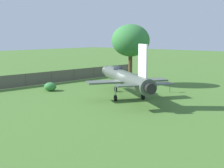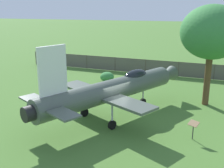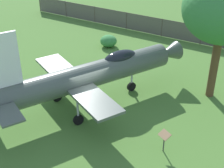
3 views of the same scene
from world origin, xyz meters
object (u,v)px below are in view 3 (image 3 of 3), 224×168
object	(u,v)px
shrub_near_fence	(109,41)
info_plaque	(164,137)
display_jet	(89,75)
shade_tree	(224,9)

from	to	relation	value
shrub_near_fence	info_plaque	world-z (taller)	info_plaque
display_jet	info_plaque	xyz separation A→B (m)	(-5.33, 2.27, -1.21)
shrub_near_fence	info_plaque	bearing A→B (deg)	126.39
info_plaque	shrub_near_fence	bearing A→B (deg)	-53.61
display_jet	info_plaque	bearing A→B (deg)	-79.69
info_plaque	shade_tree	bearing A→B (deg)	-100.29
display_jet	shrub_near_fence	size ratio (longest dim) A/B	8.74
shade_tree	shrub_near_fence	world-z (taller)	shade_tree
display_jet	shrub_near_fence	world-z (taller)	display_jet
display_jet	shade_tree	world-z (taller)	shade_tree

